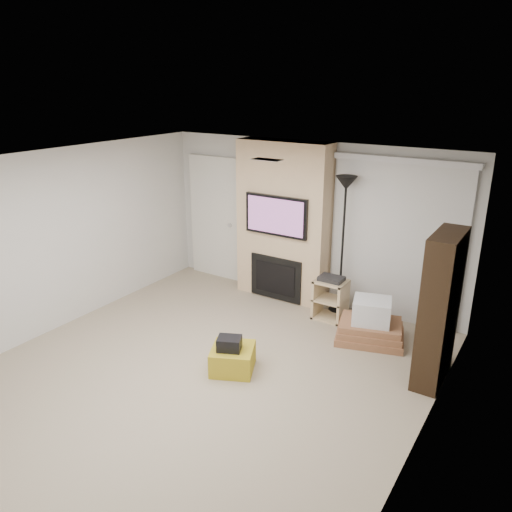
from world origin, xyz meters
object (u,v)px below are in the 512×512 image
Objects in this scene: ottoman at (233,359)px; box_stack at (371,325)px; bookshelf at (439,309)px; av_stand at (330,297)px; floor_lamp at (345,207)px.

ottoman is 1.98m from box_stack.
av_stand is at bearing 154.15° from bookshelf.
av_stand is (0.41, 1.93, 0.20)m from ottoman.
box_stack is (0.74, -0.32, -0.12)m from av_stand.
floor_lamp reaches higher than bookshelf.
bookshelf is (1.66, -1.11, -0.74)m from floor_lamp.
bookshelf is (1.68, -0.81, 0.55)m from av_stand.
av_stand is 0.63× the size of box_stack.
floor_lamp is at bearing 86.13° from av_stand.
box_stack reaches higher than ottoman.
av_stand reaches higher than ottoman.
box_stack is at bearing 54.55° from ottoman.
bookshelf is at bearing -33.73° from floor_lamp.
box_stack is at bearing 152.16° from bookshelf.
ottoman is 0.28× the size of bookshelf.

